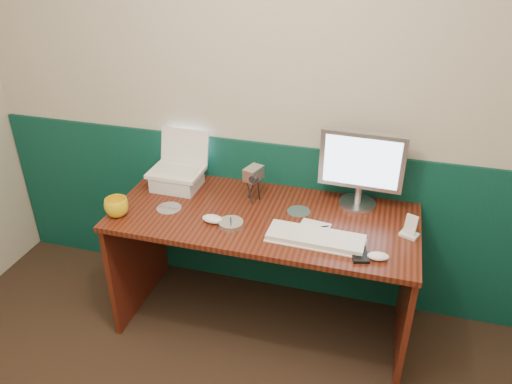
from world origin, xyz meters
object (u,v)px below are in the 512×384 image
(desk, at_px, (263,271))
(laptop, at_px, (175,154))
(keyboard, at_px, (316,238))
(camcorder, at_px, (253,186))
(mug, at_px, (117,207))
(monitor, at_px, (361,169))

(desk, distance_m, laptop, 0.83)
(keyboard, distance_m, camcorder, 0.50)
(desk, bearing_deg, camcorder, 125.40)
(mug, bearing_deg, desk, 15.84)
(monitor, bearing_deg, desk, -150.57)
(monitor, relative_size, keyboard, 0.93)
(camcorder, bearing_deg, laptop, -165.70)
(keyboard, bearing_deg, desk, 154.22)
(desk, bearing_deg, mug, -164.16)
(mug, bearing_deg, keyboard, 2.72)
(mug, bearing_deg, laptop, 64.19)
(monitor, bearing_deg, laptop, -173.50)
(camcorder, bearing_deg, desk, -36.89)
(keyboard, height_order, mug, mug)
(laptop, distance_m, keyboard, 0.94)
(desk, relative_size, mug, 12.84)
(laptop, bearing_deg, mug, -114.95)
(keyboard, distance_m, mug, 1.05)
(desk, xyz_separation_m, keyboard, (0.30, -0.16, 0.39))
(laptop, xyz_separation_m, camcorder, (0.47, -0.03, -0.12))
(laptop, bearing_deg, monitor, 5.29)
(laptop, distance_m, mug, 0.44)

